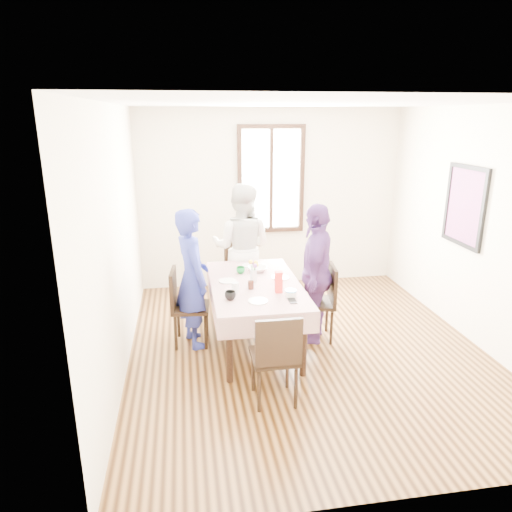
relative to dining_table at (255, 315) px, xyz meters
name	(u,v)px	position (x,y,z in m)	size (l,w,h in m)	color
ground	(306,348)	(0.56, -0.19, -0.38)	(4.50, 4.50, 0.00)	black
back_wall	(271,199)	(0.56, 2.06, 0.98)	(4.00, 4.00, 0.00)	beige
right_wall	(480,228)	(2.56, -0.19, 0.98)	(4.50, 4.50, 0.00)	beige
window_frame	(271,180)	(0.56, 2.04, 1.27)	(1.02, 0.06, 1.62)	black
window_pane	(271,180)	(0.56, 2.05, 1.27)	(0.90, 0.02, 1.50)	white
art_poster	(465,206)	(2.54, 0.11, 1.18)	(0.04, 0.76, 0.96)	red
dining_table	(255,315)	(0.00, 0.00, 0.00)	(0.88, 1.62, 0.75)	black
tablecloth	(255,284)	(0.00, 0.00, 0.38)	(1.00, 1.74, 0.01)	#4F0810
chair_left	(191,307)	(-0.73, 0.15, 0.08)	(0.42, 0.42, 0.91)	black
chair_right	(316,303)	(0.73, 0.05, 0.08)	(0.42, 0.42, 0.91)	black
chair_far	(243,276)	(0.00, 1.12, 0.08)	(0.42, 0.42, 0.91)	black
chair_near	(274,356)	(0.00, -1.12, 0.08)	(0.42, 0.42, 0.91)	black
person_left	(191,278)	(-0.71, 0.15, 0.43)	(0.59, 0.39, 1.61)	navy
person_far	(243,248)	(0.00, 1.10, 0.49)	(0.84, 0.66, 1.73)	beige
person_right	(315,273)	(0.71, 0.05, 0.45)	(0.97, 0.40, 1.65)	#4D2A65
mug_black	(230,296)	(-0.33, -0.44, 0.43)	(0.12, 0.12, 0.09)	black
mug_flag	(278,281)	(0.25, -0.07, 0.43)	(0.09, 0.09, 0.09)	red
mug_green	(241,270)	(-0.12, 0.36, 0.43)	(0.10, 0.10, 0.08)	#0C7226
serving_bowl	(258,269)	(0.09, 0.41, 0.42)	(0.23, 0.23, 0.06)	white
juice_carton	(279,282)	(0.20, -0.31, 0.50)	(0.07, 0.07, 0.23)	red
butter_tub	(291,294)	(0.31, -0.45, 0.42)	(0.12, 0.12, 0.06)	white
jam_jar	(251,285)	(-0.08, -0.17, 0.43)	(0.06, 0.06, 0.09)	black
drinking_glass	(235,287)	(-0.26, -0.24, 0.44)	(0.08, 0.08, 0.11)	silver
smartphone	(292,301)	(0.29, -0.58, 0.39)	(0.07, 0.15, 0.01)	black
flower_vase	(253,276)	(-0.02, 0.04, 0.46)	(0.07, 0.07, 0.15)	silver
plate_left	(227,281)	(-0.31, 0.11, 0.39)	(0.20, 0.20, 0.01)	white
plate_right	(280,278)	(0.31, 0.12, 0.39)	(0.20, 0.20, 0.01)	white
plate_far	(249,265)	(0.02, 0.63, 0.39)	(0.20, 0.20, 0.01)	white
plate_near	(258,301)	(-0.06, -0.53, 0.39)	(0.20, 0.20, 0.01)	white
butter_lid	(291,290)	(0.31, -0.45, 0.45)	(0.12, 0.12, 0.01)	blue
flower_bunch	(253,266)	(-0.02, 0.04, 0.58)	(0.09, 0.09, 0.10)	yellow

